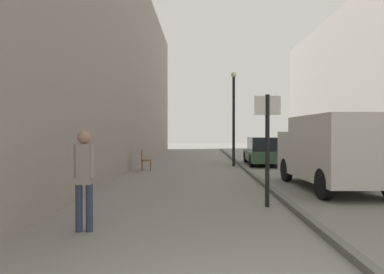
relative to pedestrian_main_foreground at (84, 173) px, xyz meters
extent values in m
plane|color=gray|center=(2.52, 8.30, -1.02)|extent=(80.00, 80.00, 0.00)
cube|color=gray|center=(-2.95, 8.30, 4.08)|extent=(3.74, 40.00, 10.18)
cube|color=#615F5B|center=(4.10, 8.30, -0.96)|extent=(0.16, 40.00, 0.12)
cylinder|color=#2D3851|center=(-0.09, -0.01, -0.60)|extent=(0.12, 0.12, 0.83)
cylinder|color=#2D3851|center=(0.09, 0.01, -0.60)|extent=(0.12, 0.12, 0.83)
cube|color=gray|center=(0.00, 0.00, 0.16)|extent=(0.24, 0.21, 0.70)
cylinder|color=gray|center=(-0.13, -0.01, 0.22)|extent=(0.10, 0.10, 0.60)
cylinder|color=gray|center=(0.13, 0.01, 0.22)|extent=(0.10, 0.10, 0.60)
sphere|color=#9E755B|center=(0.00, 0.00, 0.63)|extent=(0.23, 0.23, 0.23)
cube|color=silver|center=(6.03, 4.13, 0.26)|extent=(2.10, 3.61, 1.87)
cube|color=silver|center=(5.94, 6.58, 0.03)|extent=(2.01, 1.45, 1.40)
cube|color=black|center=(5.92, 7.07, 0.33)|extent=(1.65, 0.10, 0.62)
cylinder|color=black|center=(5.06, 6.41, -0.62)|extent=(0.25, 0.81, 0.80)
cylinder|color=black|center=(6.83, 6.48, -0.62)|extent=(0.25, 0.81, 0.80)
cylinder|color=black|center=(5.19, 3.02, -0.62)|extent=(0.25, 0.81, 0.80)
cube|color=#335138|center=(5.43, 12.75, -0.52)|extent=(1.92, 4.25, 0.55)
cube|color=black|center=(5.43, 12.75, 0.09)|extent=(1.58, 2.56, 0.68)
cylinder|color=black|center=(4.65, 14.20, -0.70)|extent=(0.22, 0.65, 0.64)
cylinder|color=black|center=(6.29, 14.16, -0.70)|extent=(0.22, 0.65, 0.64)
cylinder|color=black|center=(4.57, 11.35, -0.70)|extent=(0.22, 0.65, 0.64)
cylinder|color=black|center=(6.21, 11.30, -0.70)|extent=(0.22, 0.65, 0.64)
cylinder|color=black|center=(3.58, 2.12, 0.28)|extent=(0.10, 0.10, 2.60)
cube|color=white|center=(3.58, 2.12, 1.33)|extent=(0.60, 0.04, 0.44)
cylinder|color=black|center=(3.73, 11.86, 1.23)|extent=(0.14, 0.14, 4.50)
sphere|color=beige|center=(3.73, 11.86, 3.60)|extent=(0.28, 0.28, 0.28)
cylinder|color=brown|center=(-0.21, 9.95, -0.79)|extent=(0.04, 0.04, 0.45)
cylinder|color=brown|center=(-0.18, 9.58, -0.79)|extent=(0.04, 0.04, 0.45)
cylinder|color=brown|center=(-0.58, 9.92, -0.79)|extent=(0.04, 0.04, 0.45)
cylinder|color=brown|center=(-0.55, 9.55, -0.79)|extent=(0.04, 0.04, 0.45)
cube|color=brown|center=(-0.38, 9.75, -0.55)|extent=(0.48, 0.48, 0.04)
cube|color=brown|center=(-0.58, 9.73, -0.30)|extent=(0.08, 0.44, 0.45)
camera|label=1|loc=(2.01, -6.12, 0.72)|focal=33.26mm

